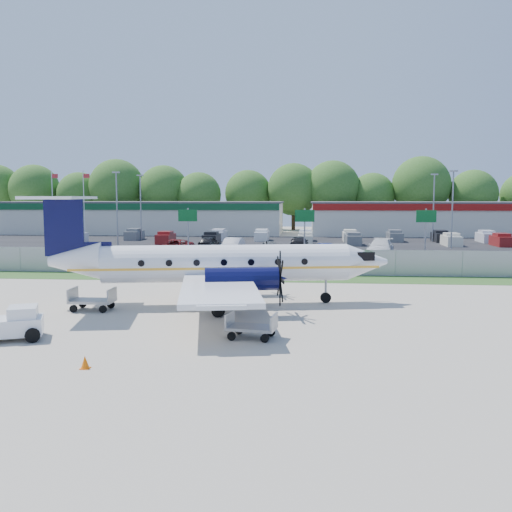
# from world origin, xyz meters

# --- Properties ---
(ground) EXTENTS (170.00, 170.00, 0.00)m
(ground) POSITION_xyz_m (0.00, 0.00, 0.00)
(ground) COLOR #B5AA99
(ground) RESTS_ON ground
(grass_verge) EXTENTS (170.00, 4.00, 0.02)m
(grass_verge) POSITION_xyz_m (0.00, 12.00, 0.01)
(grass_verge) COLOR #2D561E
(grass_verge) RESTS_ON ground
(access_road) EXTENTS (170.00, 8.00, 0.02)m
(access_road) POSITION_xyz_m (0.00, 19.00, 0.01)
(access_road) COLOR black
(access_road) RESTS_ON ground
(parking_lot) EXTENTS (170.00, 32.00, 0.02)m
(parking_lot) POSITION_xyz_m (0.00, 40.00, 0.01)
(parking_lot) COLOR black
(parking_lot) RESTS_ON ground
(perimeter_fence) EXTENTS (120.00, 0.06, 1.99)m
(perimeter_fence) POSITION_xyz_m (0.00, 14.00, 1.00)
(perimeter_fence) COLOR gray
(perimeter_fence) RESTS_ON ground
(building_west) EXTENTS (46.40, 12.40, 5.24)m
(building_west) POSITION_xyz_m (-24.00, 61.98, 2.63)
(building_west) COLOR silver
(building_west) RESTS_ON ground
(building_east) EXTENTS (44.40, 12.40, 5.24)m
(building_east) POSITION_xyz_m (26.00, 61.98, 2.63)
(building_east) COLOR silver
(building_east) RESTS_ON ground
(sign_left) EXTENTS (1.80, 0.26, 5.00)m
(sign_left) POSITION_xyz_m (-8.00, 22.91, 3.61)
(sign_left) COLOR gray
(sign_left) RESTS_ON ground
(sign_mid) EXTENTS (1.80, 0.26, 5.00)m
(sign_mid) POSITION_xyz_m (3.00, 22.91, 3.61)
(sign_mid) COLOR gray
(sign_mid) RESTS_ON ground
(sign_right) EXTENTS (1.80, 0.26, 5.00)m
(sign_right) POSITION_xyz_m (14.00, 22.91, 3.61)
(sign_right) COLOR gray
(sign_right) RESTS_ON ground
(flagpole_west) EXTENTS (1.06, 0.12, 10.00)m
(flagpole_west) POSITION_xyz_m (-35.92, 55.00, 5.64)
(flagpole_west) COLOR white
(flagpole_west) RESTS_ON ground
(flagpole_east) EXTENTS (1.06, 0.12, 10.00)m
(flagpole_east) POSITION_xyz_m (-30.92, 55.00, 5.64)
(flagpole_east) COLOR white
(flagpole_east) RESTS_ON ground
(light_pole_nw) EXTENTS (0.90, 0.35, 9.09)m
(light_pole_nw) POSITION_xyz_m (-20.00, 38.00, 5.23)
(light_pole_nw) COLOR gray
(light_pole_nw) RESTS_ON ground
(light_pole_ne) EXTENTS (0.90, 0.35, 9.09)m
(light_pole_ne) POSITION_xyz_m (20.00, 38.00, 5.23)
(light_pole_ne) COLOR gray
(light_pole_ne) RESTS_ON ground
(light_pole_sw) EXTENTS (0.90, 0.35, 9.09)m
(light_pole_sw) POSITION_xyz_m (-20.00, 48.00, 5.23)
(light_pole_sw) COLOR gray
(light_pole_sw) RESTS_ON ground
(light_pole_se) EXTENTS (0.90, 0.35, 9.09)m
(light_pole_se) POSITION_xyz_m (20.00, 48.00, 5.23)
(light_pole_se) COLOR gray
(light_pole_se) RESTS_ON ground
(tree_line) EXTENTS (112.00, 6.00, 14.00)m
(tree_line) POSITION_xyz_m (0.00, 74.00, 0.00)
(tree_line) COLOR #2E5B1B
(tree_line) RESTS_ON ground
(aircraft) EXTENTS (20.00, 19.61, 6.11)m
(aircraft) POSITION_xyz_m (-1.69, 1.33, 2.36)
(aircraft) COLOR white
(aircraft) RESTS_ON ground
(pushback_tug) EXTENTS (3.02, 2.67, 1.41)m
(pushback_tug) POSITION_xyz_m (-9.23, -7.23, 0.68)
(pushback_tug) COLOR white
(pushback_tug) RESTS_ON ground
(baggage_cart_near) EXTENTS (2.25, 1.57, 1.09)m
(baggage_cart_near) POSITION_xyz_m (0.91, -6.13, 0.51)
(baggage_cart_near) COLOR gray
(baggage_cart_near) RESTS_ON ground
(baggage_cart_far) EXTENTS (2.29, 1.40, 1.20)m
(baggage_cart_far) POSITION_xyz_m (-8.20, -0.87, 0.56)
(baggage_cart_far) COLOR gray
(baggage_cart_far) RESTS_ON ground
(cone_port_wing) EXTENTS (0.33, 0.33, 0.47)m
(cone_port_wing) POSITION_xyz_m (-4.57, -10.98, 0.22)
(cone_port_wing) COLOR #FF6708
(cone_port_wing) RESTS_ON ground
(cone_starboard_wing) EXTENTS (0.35, 0.35, 0.50)m
(cone_starboard_wing) POSITION_xyz_m (-5.12, 12.86, 0.24)
(cone_starboard_wing) COLOR #FF6708
(cone_starboard_wing) RESTS_ON ground
(road_car_west) EXTENTS (5.62, 3.51, 1.45)m
(road_car_west) POSITION_xyz_m (-20.11, 17.05, 0.00)
(road_car_west) COLOR navy
(road_car_west) RESTS_ON ground
(road_car_mid) EXTENTS (4.87, 2.79, 1.28)m
(road_car_mid) POSITION_xyz_m (1.07, 21.39, 0.00)
(road_car_mid) COLOR maroon
(road_car_mid) RESTS_ON ground
(parked_car_a) EXTENTS (3.58, 6.00, 1.56)m
(parked_car_a) POSITION_xyz_m (-10.65, 28.66, 0.00)
(parked_car_a) COLOR maroon
(parked_car_a) RESTS_ON ground
(parked_car_b) EXTENTS (2.21, 5.25, 1.69)m
(parked_car_b) POSITION_xyz_m (-4.64, 29.85, 0.00)
(parked_car_b) COLOR silver
(parked_car_b) RESTS_ON ground
(parked_car_c) EXTENTS (2.56, 4.71, 1.52)m
(parked_car_c) POSITION_xyz_m (-0.60, 28.53, 0.00)
(parked_car_c) COLOR #595B5E
(parked_car_c) RESTS_ON ground
(parked_car_d) EXTENTS (1.79, 4.02, 1.28)m
(parked_car_d) POSITION_xyz_m (5.13, 28.67, 0.00)
(parked_car_d) COLOR navy
(parked_car_d) RESTS_ON ground
(parked_car_e) EXTENTS (3.60, 6.16, 1.68)m
(parked_car_e) POSITION_xyz_m (10.85, 29.73, 0.00)
(parked_car_e) COLOR silver
(parked_car_e) RESTS_ON ground
(parked_car_f) EXTENTS (2.04, 4.55, 1.52)m
(parked_car_f) POSITION_xyz_m (-8.11, 34.74, 0.00)
(parked_car_f) COLOR black
(parked_car_f) RESTS_ON ground
(parked_car_g) EXTENTS (2.24, 5.04, 1.69)m
(parked_car_g) POSITION_xyz_m (2.33, 34.59, 0.00)
(parked_car_g) COLOR black
(parked_car_g) RESTS_ON ground
(far_parking_rows) EXTENTS (56.00, 10.00, 1.60)m
(far_parking_rows) POSITION_xyz_m (0.00, 45.00, 0.00)
(far_parking_rows) COLOR gray
(far_parking_rows) RESTS_ON ground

